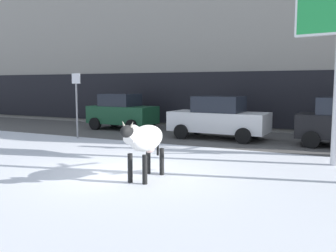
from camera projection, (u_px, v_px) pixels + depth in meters
name	position (u px, v px, depth m)	size (l,w,h in m)	color
ground_plane	(128.00, 172.00, 9.95)	(120.00, 120.00, 0.00)	white
road_strip	(218.00, 137.00, 16.58)	(60.00, 5.60, 0.01)	#514F4C
building_facade	(254.00, 11.00, 21.05)	(44.00, 6.10, 13.00)	gray
cow_holstein	(145.00, 139.00, 9.08)	(0.68, 1.91, 1.54)	silver
car_darkgreen_hatchback	(122.00, 112.00, 19.35)	(3.54, 2.00, 1.86)	#194C2D
car_white_sedan	(219.00, 118.00, 15.97)	(4.24, 2.07, 1.84)	white
pedestrian_near_billboard	(153.00, 110.00, 21.74)	(0.36, 0.24, 1.73)	#282833
pedestrian_by_cars	(319.00, 115.00, 17.69)	(0.36, 0.24, 1.73)	#282833
pedestrian_far_left	(128.00, 109.00, 22.53)	(0.36, 0.24, 1.73)	#282833
street_sign	(77.00, 100.00, 16.05)	(0.44, 0.08, 2.82)	gray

